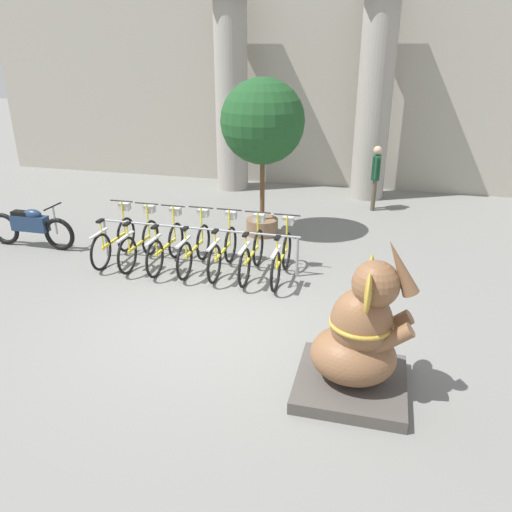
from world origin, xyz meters
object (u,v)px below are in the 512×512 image
object	(u,v)px
bicycle_3	(195,247)
elephant_statue	(359,342)
bicycle_5	(252,253)
motorcycle	(31,226)
bicycle_0	(115,239)
bicycle_4	(223,250)
bicycle_6	(282,257)
person_pedestrian	(376,172)
bicycle_1	(140,242)
potted_tree	(263,125)
bicycle_2	(166,245)

from	to	relation	value
bicycle_3	elephant_statue	distance (m)	4.30
bicycle_5	motorcycle	bearing A→B (deg)	177.77
elephant_statue	bicycle_0	bearing A→B (deg)	148.64
bicycle_4	bicycle_6	distance (m)	1.10
motorcycle	person_pedestrian	distance (m)	8.04
bicycle_1	potted_tree	world-z (taller)	potted_tree
bicycle_3	person_pedestrian	world-z (taller)	person_pedestrian
bicycle_5	elephant_statue	xyz separation A→B (m)	(2.05, -2.90, 0.25)
elephant_statue	person_pedestrian	world-z (taller)	elephant_statue
motorcycle	bicycle_0	bearing A→B (deg)	-4.39
bicycle_1	bicycle_5	size ratio (longest dim) A/B	1.00
potted_tree	bicycle_4	bearing A→B (deg)	-95.84
bicycle_0	person_pedestrian	distance (m)	6.60
bicycle_4	elephant_statue	world-z (taller)	elephant_statue
bicycle_0	elephant_statue	size ratio (longest dim) A/B	0.83
bicycle_4	bicycle_2	bearing A→B (deg)	-177.78
bicycle_4	person_pedestrian	xyz separation A→B (m)	(2.51, 4.59, 0.54)
bicycle_1	bicycle_2	distance (m)	0.55
motorcycle	bicycle_1	bearing A→B (deg)	-4.20
bicycle_0	bicycle_1	bearing A→B (deg)	-3.52
bicycle_1	motorcycle	distance (m)	2.53
bicycle_3	bicycle_6	size ratio (longest dim) A/B	1.00
bicycle_4	person_pedestrian	world-z (taller)	person_pedestrian
bicycle_5	elephant_statue	distance (m)	3.56
bicycle_4	bicycle_5	xyz separation A→B (m)	(0.55, -0.02, 0.00)
bicycle_6	elephant_statue	size ratio (longest dim) A/B	0.83
bicycle_6	elephant_statue	bearing A→B (deg)	-62.42
elephant_statue	potted_tree	bearing A→B (deg)	115.45
elephant_statue	motorcycle	bearing A→B (deg)	155.56
bicycle_4	bicycle_1	bearing A→B (deg)	-179.13
bicycle_5	bicycle_6	size ratio (longest dim) A/B	1.00
bicycle_6	bicycle_2	bearing A→B (deg)	179.92
bicycle_0	bicycle_1	distance (m)	0.55
bicycle_2	bicycle_1	bearing A→B (deg)	178.16
potted_tree	bicycle_3	bearing A→B (deg)	-109.99
bicycle_0	potted_tree	xyz separation A→B (m)	(2.42, 2.09, 1.95)
bicycle_1	bicycle_3	bearing A→B (deg)	1.02
bicycle_5	potted_tree	bearing A→B (deg)	99.00
bicycle_6	bicycle_1	bearing A→B (deg)	179.57
bicycle_4	bicycle_3	bearing A→B (deg)	-179.45
person_pedestrian	potted_tree	size ratio (longest dim) A/B	0.49
elephant_statue	person_pedestrian	xyz separation A→B (m)	(-0.09, 7.51, 0.29)
bicycle_3	bicycle_2	bearing A→B (deg)	-176.11
bicycle_2	person_pedestrian	distance (m)	5.90
bicycle_2	motorcycle	size ratio (longest dim) A/B	0.83
motorcycle	person_pedestrian	xyz separation A→B (m)	(6.69, 4.43, 0.50)
bicycle_3	bicycle_6	bearing A→B (deg)	-1.40
bicycle_0	person_pedestrian	xyz separation A→B (m)	(4.72, 4.58, 0.54)
bicycle_5	motorcycle	size ratio (longest dim) A/B	0.83
motorcycle	potted_tree	xyz separation A→B (m)	(4.39, 1.94, 1.91)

